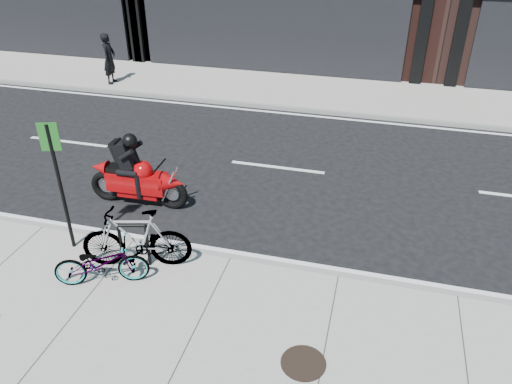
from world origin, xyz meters
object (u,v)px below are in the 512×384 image
(pedestrian, at_px, (109,59))
(bicycle_rear, at_px, (136,239))
(bicycle_front, at_px, (101,263))
(motorcycle, at_px, (141,177))
(bike_rack, at_px, (134,241))
(sign_post, at_px, (58,177))
(manhole_cover, at_px, (303,363))

(pedestrian, bearing_deg, bicycle_rear, -154.25)
(bicycle_front, relative_size, bicycle_rear, 0.82)
(bicycle_rear, distance_m, pedestrian, 10.83)
(bicycle_front, xyz_separation_m, motorcycle, (-0.57, 2.72, 0.14))
(bike_rack, bearing_deg, bicycle_front, -119.05)
(bike_rack, xyz_separation_m, sign_post, (-1.43, 0.20, 1.00))
(pedestrian, height_order, manhole_cover, pedestrian)
(bike_rack, height_order, motorcycle, motorcycle)
(bicycle_front, distance_m, sign_post, 1.75)
(bike_rack, bearing_deg, sign_post, 172.04)
(bicycle_front, distance_m, pedestrian, 11.16)
(bike_rack, relative_size, sign_post, 0.35)
(bicycle_front, relative_size, sign_post, 0.63)
(motorcycle, bearing_deg, bicycle_front, -79.90)
(bicycle_front, relative_size, pedestrian, 0.91)
(bicycle_front, xyz_separation_m, sign_post, (-1.10, 0.79, 1.10))
(bicycle_front, bearing_deg, manhole_cover, -124.88)
(bicycle_front, relative_size, motorcycle, 0.70)
(bicycle_front, distance_m, manhole_cover, 3.78)
(motorcycle, relative_size, pedestrian, 1.30)
(bike_rack, distance_m, bicycle_front, 0.68)
(sign_post, bearing_deg, pedestrian, 96.36)
(pedestrian, height_order, sign_post, sign_post)
(bicycle_front, bearing_deg, motorcycle, -9.84)
(bicycle_front, xyz_separation_m, bicycle_rear, (0.38, 0.59, 0.17))
(bike_rack, xyz_separation_m, motorcycle, (-0.89, 2.13, 0.04))
(bicycle_rear, relative_size, manhole_cover, 2.95)
(bicycle_front, height_order, pedestrian, pedestrian)
(motorcycle, relative_size, manhole_cover, 3.45)
(bike_rack, height_order, sign_post, sign_post)
(pedestrian, distance_m, sign_post, 9.98)
(bicycle_rear, height_order, sign_post, sign_post)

